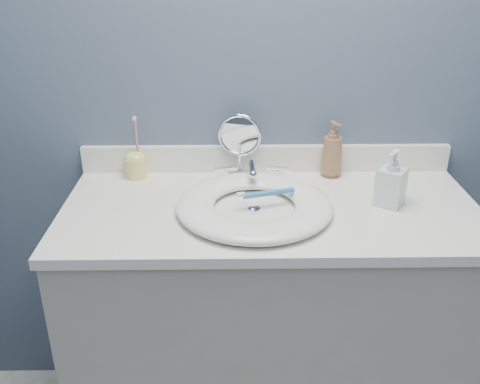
{
  "coord_description": "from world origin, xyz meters",
  "views": [
    {
      "loc": [
        -0.11,
        -0.42,
        1.58
      ],
      "look_at": [
        -0.09,
        0.94,
        0.94
      ],
      "focal_mm": 40.0,
      "sensor_mm": 36.0,
      "label": 1
    }
  ],
  "objects_px": {
    "soap_bottle_clear": "(392,178)",
    "makeup_mirror": "(239,142)",
    "toothbrush_holder": "(135,164)",
    "soap_bottle_amber": "(332,149)"
  },
  "relations": [
    {
      "from": "soap_bottle_clear",
      "to": "makeup_mirror",
      "type": "bearing_deg",
      "value": -173.8
    },
    {
      "from": "makeup_mirror",
      "to": "toothbrush_holder",
      "type": "bearing_deg",
      "value": -168.75
    },
    {
      "from": "soap_bottle_clear",
      "to": "toothbrush_holder",
      "type": "xyz_separation_m",
      "value": [
        -0.77,
        0.21,
        -0.04
      ]
    },
    {
      "from": "soap_bottle_amber",
      "to": "soap_bottle_clear",
      "type": "bearing_deg",
      "value": -80.28
    },
    {
      "from": "soap_bottle_amber",
      "to": "makeup_mirror",
      "type": "bearing_deg",
      "value": 155.78
    },
    {
      "from": "makeup_mirror",
      "to": "toothbrush_holder",
      "type": "xyz_separation_m",
      "value": [
        -0.34,
        -0.01,
        -0.07
      ]
    },
    {
      "from": "toothbrush_holder",
      "to": "makeup_mirror",
      "type": "bearing_deg",
      "value": 2.01
    },
    {
      "from": "soap_bottle_clear",
      "to": "toothbrush_holder",
      "type": "bearing_deg",
      "value": -161.91
    },
    {
      "from": "soap_bottle_amber",
      "to": "soap_bottle_clear",
      "type": "height_order",
      "value": "soap_bottle_amber"
    },
    {
      "from": "soap_bottle_clear",
      "to": "toothbrush_holder",
      "type": "height_order",
      "value": "toothbrush_holder"
    }
  ]
}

